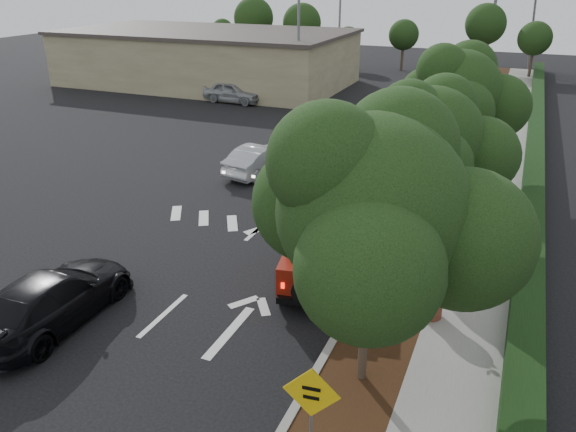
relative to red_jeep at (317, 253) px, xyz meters
The scene contains 19 objects.
ground 4.64m from the red_jeep, 134.17° to the right, with size 120.00×120.00×0.00m, color black.
curb 8.90m from the red_jeep, 80.69° to the left, with size 0.20×70.00×0.15m, color #9E9B93.
planting_strip 9.12m from the red_jeep, 74.45° to the left, with size 1.80×70.00×0.12m, color black.
sidewalk 9.80m from the red_jeep, 63.63° to the left, with size 2.00×70.00×0.12m, color gray.
hedge 10.47m from the red_jeep, 56.74° to the left, with size 0.80×70.00×0.80m, color black.
commercial_building 32.92m from the red_jeep, 125.63° to the left, with size 22.00×12.00×4.00m, color gray.
transmission_tower 44.84m from the red_jeep, 86.38° to the left, with size 7.00×4.00×28.00m, color slate, non-canonical shape.
street_tree_near 4.58m from the red_jeep, 57.10° to the right, with size 3.80×3.80×5.92m, color black, non-canonical shape.
street_tree_mid 4.16m from the red_jeep, 53.10° to the left, with size 3.20×3.20×5.32m, color black, non-canonical shape.
street_tree_far 10.08m from the red_jeep, 75.98° to the left, with size 3.40×3.40×5.62m, color black, non-canonical shape.
light_pole_a 24.73m from the red_jeep, 113.03° to the left, with size 2.00×0.22×9.00m, color slate, non-canonical shape.
light_pole_b 36.35m from the red_jeep, 107.07° to the left, with size 2.00×0.22×9.00m, color slate, non-canonical shape.
red_jeep is the anchor object (origin of this frame).
silver_suv_ahead 8.14m from the red_jeep, 104.36° to the left, with size 2.32×5.04×1.40m, color #A5A7AD.
black_suv_oncoming 7.23m from the red_jeep, 140.64° to the right, with size 1.98×4.88×1.42m, color black.
silver_sedan_oncoming 9.94m from the red_jeep, 124.74° to the left, with size 1.41×4.04×1.33m, color #AFB2B7.
parked_suv 25.18m from the red_jeep, 123.39° to the left, with size 1.72×4.28×1.46m, color #989CA0.
speed_hump_sign 6.87m from the red_jeep, 70.96° to the right, with size 1.03×0.15×2.19m.
terracotta_planter 3.51m from the red_jeep, 12.06° to the right, with size 0.74×0.74×1.30m.
Camera 1 is at (7.97, -10.39, 8.43)m, focal length 35.00 mm.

